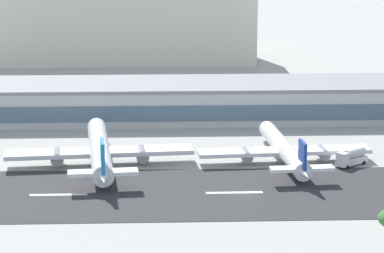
% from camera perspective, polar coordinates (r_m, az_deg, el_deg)
% --- Properties ---
extents(ground_plane, '(1400.00, 1400.00, 0.00)m').
position_cam_1_polar(ground_plane, '(187.66, 3.29, -4.35)').
color(ground_plane, '#9E9E99').
extents(runway_strip, '(800.00, 36.01, 0.08)m').
position_cam_1_polar(runway_strip, '(188.88, 3.25, -4.21)').
color(runway_strip, '#2D2D30').
rests_on(runway_strip, ground_plane).
extents(runway_centreline_dash_3, '(12.00, 1.20, 0.01)m').
position_cam_1_polar(runway_centreline_dash_3, '(189.16, -8.48, -4.30)').
color(runway_centreline_dash_3, white).
rests_on(runway_centreline_dash_3, runway_strip).
extents(runway_centreline_dash_4, '(12.00, 1.20, 0.01)m').
position_cam_1_polar(runway_centreline_dash_4, '(188.70, 2.70, -4.21)').
color(runway_centreline_dash_4, white).
rests_on(runway_centreline_dash_4, runway_strip).
extents(terminal_building, '(220.79, 26.21, 10.44)m').
position_cam_1_polar(terminal_building, '(255.55, -0.27, 1.68)').
color(terminal_building, '#B7BABC').
rests_on(terminal_building, ground_plane).
extents(distant_hotel_block, '(109.95, 30.59, 35.45)m').
position_cam_1_polar(distant_hotel_block, '(355.30, -5.00, 6.97)').
color(distant_hotel_block, beige).
rests_on(distant_hotel_block, ground_plane).
extents(airliner_blue_tail_gate_1, '(43.96, 52.28, 10.92)m').
position_cam_1_polar(airliner_blue_tail_gate_1, '(208.20, -5.87, -1.61)').
color(airliner_blue_tail_gate_1, silver).
rests_on(airliner_blue_tail_gate_1, ground_plane).
extents(airliner_navy_tail_gate_2, '(41.16, 46.09, 9.62)m').
position_cam_1_polar(airliner_navy_tail_gate_2, '(210.66, 5.94, -1.55)').
color(airliner_navy_tail_gate_2, white).
rests_on(airliner_navy_tail_gate_2, ground_plane).
extents(service_fuel_truck_0, '(8.29, 7.30, 3.95)m').
position_cam_1_polar(service_fuel_truck_0, '(211.19, 10.10, -1.94)').
color(service_fuel_truck_0, white).
rests_on(service_fuel_truck_0, ground_plane).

